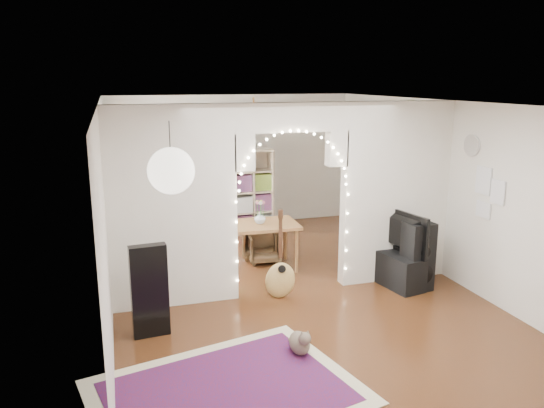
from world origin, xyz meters
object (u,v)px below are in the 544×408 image
object	(u,v)px
acoustic_guitar	(280,266)
media_console	(394,268)
dining_chair_left	(264,248)
dining_chair_right	(261,242)
floor_speaker	(418,256)
dining_table	(260,228)
bookcase	(232,192)

from	to	relation	value
acoustic_guitar	media_console	world-z (taller)	acoustic_guitar
dining_chair_left	dining_chair_right	bearing A→B (deg)	93.18
acoustic_guitar	floor_speaker	world-z (taller)	acoustic_guitar
floor_speaker	dining_table	size ratio (longest dim) A/B	0.82
dining_table	dining_chair_right	xyz separation A→B (m)	(0.15, 0.50, -0.41)
acoustic_guitar	dining_table	distance (m)	1.25
dining_table	acoustic_guitar	bearing A→B (deg)	-90.26
media_console	bookcase	distance (m)	3.80
dining_table	dining_chair_left	distance (m)	0.55
acoustic_guitar	bookcase	distance (m)	3.36
floor_speaker	dining_chair_left	xyz separation A→B (m)	(-1.81, 1.80, -0.27)
media_console	dining_chair_right	bearing A→B (deg)	121.61
dining_table	dining_chair_left	xyz separation A→B (m)	(0.14, 0.29, -0.44)
bookcase	dining_table	world-z (taller)	bookcase
dining_table	dining_chair_right	distance (m)	0.66
acoustic_guitar	media_console	bearing A→B (deg)	16.66
acoustic_guitar	dining_table	world-z (taller)	acoustic_guitar
acoustic_guitar	dining_table	size ratio (longest dim) A/B	0.88
floor_speaker	dining_table	world-z (taller)	floor_speaker
acoustic_guitar	bookcase	xyz separation A→B (m)	(0.07, 3.34, 0.36)
floor_speaker	media_console	xyz separation A→B (m)	(-0.22, 0.27, -0.25)
media_console	dining_chair_right	world-z (taller)	dining_chair_right
acoustic_guitar	dining_chair_right	bearing A→B (deg)	99.86
acoustic_guitar	dining_chair_left	size ratio (longest dim) A/B	2.08
media_console	dining_table	size ratio (longest dim) A/B	0.81
floor_speaker	bookcase	distance (m)	4.11
acoustic_guitar	media_console	distance (m)	1.80
media_console	dining_chair_right	xyz separation A→B (m)	(-1.58, 1.74, 0.02)
media_console	dining_table	world-z (taller)	dining_table
floor_speaker	dining_table	xyz separation A→B (m)	(-1.95, 1.51, 0.18)
bookcase	acoustic_guitar	bearing A→B (deg)	-93.02
floor_speaker	dining_chair_right	xyz separation A→B (m)	(-1.80, 2.01, -0.23)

